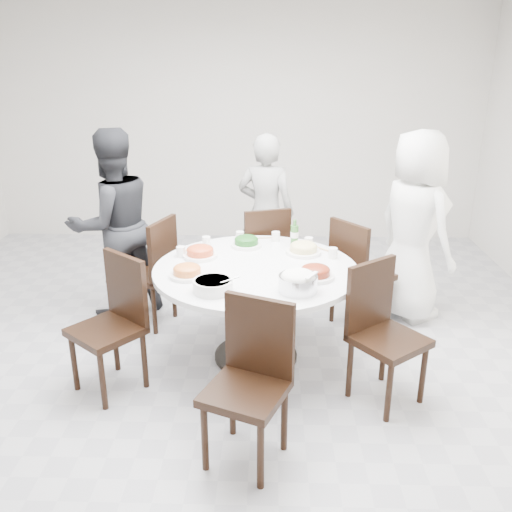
{
  "coord_description": "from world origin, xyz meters",
  "views": [
    {
      "loc": [
        0.44,
        -3.69,
        2.21
      ],
      "look_at": [
        0.34,
        0.04,
        0.82
      ],
      "focal_mm": 38.0,
      "sensor_mm": 36.0,
      "label": 1
    }
  ],
  "objects_px": {
    "rice_bowl": "(298,284)",
    "chair_ne": "(363,273)",
    "diner_middle": "(266,213)",
    "chair_n": "(261,254)",
    "chair_sw": "(106,328)",
    "chair_nw": "(145,272)",
    "chair_se": "(389,337)",
    "diner_right": "(414,227)",
    "soup_bowl": "(213,286)",
    "chair_s": "(245,389)",
    "beverage_bottle": "(295,233)",
    "dining_table": "(256,313)",
    "diner_left": "(113,225)"
  },
  "relations": [
    {
      "from": "rice_bowl",
      "to": "chair_ne",
      "type": "bearing_deg",
      "value": 59.37
    },
    {
      "from": "chair_ne",
      "to": "diner_middle",
      "type": "bearing_deg",
      "value": 8.07
    },
    {
      "from": "chair_n",
      "to": "chair_sw",
      "type": "relative_size",
      "value": 1.0
    },
    {
      "from": "chair_nw",
      "to": "chair_sw",
      "type": "distance_m",
      "value": 1.02
    },
    {
      "from": "chair_se",
      "to": "diner_middle",
      "type": "bearing_deg",
      "value": 75.22
    },
    {
      "from": "chair_sw",
      "to": "chair_se",
      "type": "bearing_deg",
      "value": 37.21
    },
    {
      "from": "diner_right",
      "to": "soup_bowl",
      "type": "xyz_separation_m",
      "value": [
        -1.6,
        -1.23,
        -0.03
      ]
    },
    {
      "from": "chair_se",
      "to": "diner_right",
      "type": "relative_size",
      "value": 0.58
    },
    {
      "from": "diner_middle",
      "to": "soup_bowl",
      "type": "height_order",
      "value": "diner_middle"
    },
    {
      "from": "chair_n",
      "to": "chair_s",
      "type": "xyz_separation_m",
      "value": [
        -0.05,
        -2.16,
        0.0
      ]
    },
    {
      "from": "diner_right",
      "to": "beverage_bottle",
      "type": "bearing_deg",
      "value": 76.4
    },
    {
      "from": "dining_table",
      "to": "diner_right",
      "type": "distance_m",
      "value": 1.62
    },
    {
      "from": "chair_ne",
      "to": "rice_bowl",
      "type": "xyz_separation_m",
      "value": [
        -0.6,
        -1.02,
        0.33
      ]
    },
    {
      "from": "diner_left",
      "to": "dining_table",
      "type": "bearing_deg",
      "value": 110.78
    },
    {
      "from": "chair_sw",
      "to": "diner_left",
      "type": "distance_m",
      "value": 1.3
    },
    {
      "from": "chair_s",
      "to": "diner_left",
      "type": "xyz_separation_m",
      "value": [
        -1.23,
        1.91,
        0.35
      ]
    },
    {
      "from": "chair_nw",
      "to": "chair_se",
      "type": "height_order",
      "value": "same"
    },
    {
      "from": "dining_table",
      "to": "diner_right",
      "type": "relative_size",
      "value": 0.91
    },
    {
      "from": "dining_table",
      "to": "chair_ne",
      "type": "bearing_deg",
      "value": 33.89
    },
    {
      "from": "chair_sw",
      "to": "rice_bowl",
      "type": "height_order",
      "value": "chair_sw"
    },
    {
      "from": "diner_right",
      "to": "rice_bowl",
      "type": "bearing_deg",
      "value": 109.33
    },
    {
      "from": "chair_nw",
      "to": "soup_bowl",
      "type": "xyz_separation_m",
      "value": [
        0.69,
        -1.01,
        0.32
      ]
    },
    {
      "from": "dining_table",
      "to": "chair_s",
      "type": "distance_m",
      "value": 1.14
    },
    {
      "from": "chair_n",
      "to": "soup_bowl",
      "type": "xyz_separation_m",
      "value": [
        -0.29,
        -1.46,
        0.32
      ]
    },
    {
      "from": "chair_ne",
      "to": "diner_left",
      "type": "height_order",
      "value": "diner_left"
    },
    {
      "from": "chair_se",
      "to": "rice_bowl",
      "type": "height_order",
      "value": "chair_se"
    },
    {
      "from": "chair_n",
      "to": "diner_left",
      "type": "xyz_separation_m",
      "value": [
        -1.28,
        -0.24,
        0.35
      ]
    },
    {
      "from": "chair_se",
      "to": "beverage_bottle",
      "type": "xyz_separation_m",
      "value": [
        -0.59,
        1.01,
        0.38
      ]
    },
    {
      "from": "beverage_bottle",
      "to": "diner_middle",
      "type": "bearing_deg",
      "value": 104.7
    },
    {
      "from": "dining_table",
      "to": "diner_middle",
      "type": "relative_size",
      "value": 0.98
    },
    {
      "from": "chair_se",
      "to": "rice_bowl",
      "type": "relative_size",
      "value": 3.69
    },
    {
      "from": "soup_bowl",
      "to": "chair_ne",
      "type": "bearing_deg",
      "value": 41.72
    },
    {
      "from": "chair_se",
      "to": "diner_middle",
      "type": "relative_size",
      "value": 0.62
    },
    {
      "from": "chair_n",
      "to": "beverage_bottle",
      "type": "height_order",
      "value": "beverage_bottle"
    },
    {
      "from": "chair_ne",
      "to": "soup_bowl",
      "type": "xyz_separation_m",
      "value": [
        -1.16,
        -1.03,
        0.32
      ]
    },
    {
      "from": "chair_n",
      "to": "chair_s",
      "type": "relative_size",
      "value": 1.0
    },
    {
      "from": "chair_n",
      "to": "chair_sw",
      "type": "xyz_separation_m",
      "value": [
        -1.03,
        -1.47,
        0.0
      ]
    },
    {
      "from": "rice_bowl",
      "to": "chair_s",
      "type": "bearing_deg",
      "value": -113.79
    },
    {
      "from": "chair_s",
      "to": "soup_bowl",
      "type": "bearing_deg",
      "value": 132.12
    },
    {
      "from": "chair_se",
      "to": "diner_right",
      "type": "distance_m",
      "value": 1.43
    },
    {
      "from": "chair_se",
      "to": "rice_bowl",
      "type": "distance_m",
      "value": 0.69
    },
    {
      "from": "soup_bowl",
      "to": "rice_bowl",
      "type": "bearing_deg",
      "value": 1.68
    },
    {
      "from": "chair_ne",
      "to": "soup_bowl",
      "type": "bearing_deg",
      "value": 94.06
    },
    {
      "from": "chair_n",
      "to": "chair_se",
      "type": "bearing_deg",
      "value": 101.29
    },
    {
      "from": "dining_table",
      "to": "chair_se",
      "type": "distance_m",
      "value": 1.04
    },
    {
      "from": "chair_s",
      "to": "diner_left",
      "type": "distance_m",
      "value": 2.3
    },
    {
      "from": "rice_bowl",
      "to": "beverage_bottle",
      "type": "distance_m",
      "value": 0.91
    },
    {
      "from": "chair_nw",
      "to": "chair_sw",
      "type": "bearing_deg",
      "value": 16.54
    },
    {
      "from": "rice_bowl",
      "to": "soup_bowl",
      "type": "bearing_deg",
      "value": -178.32
    },
    {
      "from": "chair_n",
      "to": "rice_bowl",
      "type": "height_order",
      "value": "chair_n"
    }
  ]
}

